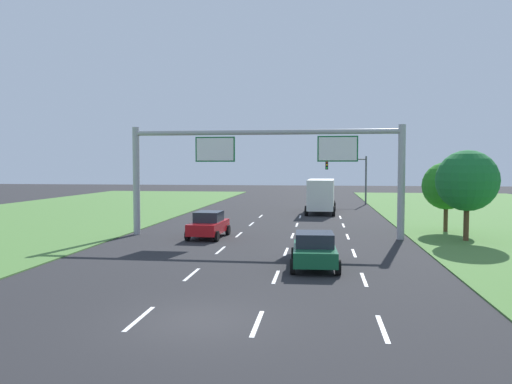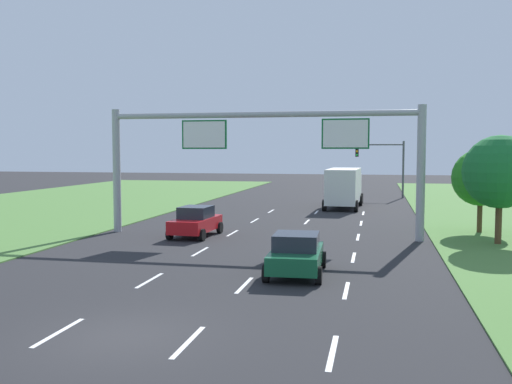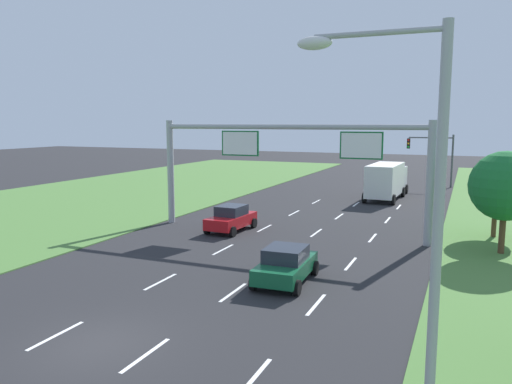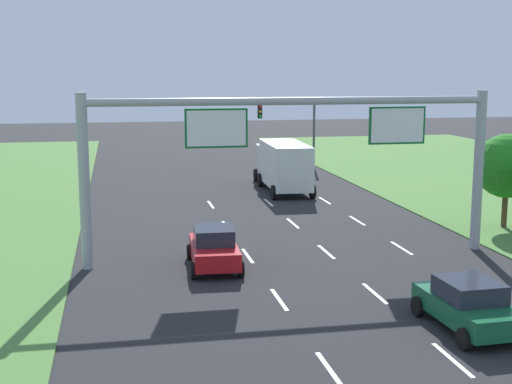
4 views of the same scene
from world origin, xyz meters
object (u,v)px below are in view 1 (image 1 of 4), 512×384
(sign_gantry, at_px, (266,160))
(roadside_tree_far, at_px, (446,186))
(box_truck, at_px, (321,194))
(car_lead_silver, at_px, (314,250))
(traffic_light_mast, at_px, (349,171))
(car_near_red, at_px, (209,225))
(roadside_tree_mid, at_px, (467,181))

(sign_gantry, height_order, roadside_tree_far, sign_gantry)
(box_truck, distance_m, roadside_tree_far, 15.82)
(car_lead_silver, xyz_separation_m, box_truck, (0.34, 26.19, 0.95))
(car_lead_silver, bearing_deg, traffic_light_mast, 82.26)
(traffic_light_mast, bearing_deg, car_near_red, -109.75)
(car_near_red, bearing_deg, traffic_light_mast, 72.94)
(box_truck, xyz_separation_m, roadside_tree_far, (8.30, -13.39, 1.41))
(car_near_red, xyz_separation_m, roadside_tree_far, (15.31, 4.44, 2.33))
(car_lead_silver, height_order, roadside_tree_far, roadside_tree_far)
(car_near_red, height_order, roadside_tree_far, roadside_tree_far)
(sign_gantry, relative_size, traffic_light_mast, 3.08)
(car_near_red, relative_size, roadside_tree_mid, 0.75)
(box_truck, xyz_separation_m, traffic_light_mast, (3.18, 10.57, 2.13))
(box_truck, relative_size, traffic_light_mast, 1.55)
(car_lead_silver, distance_m, roadside_tree_far, 15.62)
(car_near_red, xyz_separation_m, box_truck, (7.02, 17.83, 0.92))
(car_lead_silver, relative_size, sign_gantry, 0.24)
(box_truck, distance_m, traffic_light_mast, 11.24)
(car_near_red, xyz_separation_m, car_lead_silver, (6.68, -8.37, -0.03))
(car_lead_silver, relative_size, box_truck, 0.47)
(traffic_light_mast, relative_size, roadside_tree_mid, 1.03)
(box_truck, relative_size, roadside_tree_mid, 1.60)
(car_lead_silver, bearing_deg, box_truck, 86.99)
(car_near_red, distance_m, sign_gantry, 5.44)
(box_truck, bearing_deg, sign_gantry, -99.50)
(car_lead_silver, relative_size, roadside_tree_far, 0.86)
(car_near_red, bearing_deg, roadside_tree_mid, 4.20)
(car_near_red, xyz_separation_m, roadside_tree_mid, (15.52, 0.41, 2.80))
(traffic_light_mast, bearing_deg, box_truck, -106.73)
(car_near_red, bearing_deg, sign_gantry, 16.10)
(car_near_red, height_order, car_lead_silver, car_near_red)
(box_truck, bearing_deg, car_lead_silver, -88.64)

